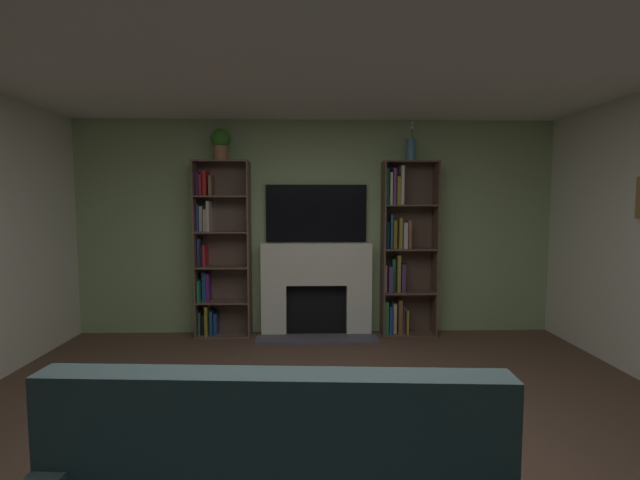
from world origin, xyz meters
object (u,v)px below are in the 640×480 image
at_px(fireplace, 316,286).
at_px(bookshelf_left, 218,251).
at_px(potted_plant, 221,143).
at_px(vase_with_flowers, 411,149).
at_px(bookshelf_right, 402,252).
at_px(tv, 316,213).

distance_m(fireplace, bookshelf_left, 1.22).
relative_size(fireplace, potted_plant, 3.85).
xyz_separation_m(bookshelf_left, potted_plant, (0.07, -0.05, 1.24)).
bearing_deg(vase_with_flowers, bookshelf_right, 148.94).
relative_size(tv, potted_plant, 3.28).
bearing_deg(bookshelf_right, tv, 175.77).
distance_m(bookshelf_left, bookshelf_right, 2.15).
height_order(fireplace, vase_with_flowers, vase_with_flowers).
bearing_deg(bookshelf_left, bookshelf_right, -0.14).
distance_m(bookshelf_right, vase_with_flowers, 1.19).
xyz_separation_m(bookshelf_left, vase_with_flowers, (2.23, -0.05, 1.18)).
xyz_separation_m(fireplace, vase_with_flowers, (1.08, -0.04, 1.60)).
bearing_deg(fireplace, bookshelf_left, 179.40).
bearing_deg(vase_with_flowers, potted_plant, 179.98).
relative_size(tv, vase_with_flowers, 2.62).
bearing_deg(vase_with_flowers, bookshelf_left, 178.67).
relative_size(tv, bookshelf_left, 0.58).
bearing_deg(vase_with_flowers, tv, 173.63).
xyz_separation_m(bookshelf_right, potted_plant, (-2.08, -0.05, 1.25)).
height_order(tv, potted_plant, potted_plant).
xyz_separation_m(bookshelf_right, vase_with_flowers, (0.08, -0.05, 1.19)).
height_order(bookshelf_right, potted_plant, potted_plant).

